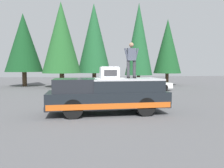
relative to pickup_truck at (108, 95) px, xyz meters
name	(u,v)px	position (x,y,z in m)	size (l,w,h in m)	color
ground_plane	(97,114)	(-0.02, 0.50, -0.87)	(90.00, 90.00, 0.00)	#565659
pickup_truck	(108,95)	(0.00, 0.00, 0.00)	(2.01, 5.54, 1.65)	black
compressor_unit	(109,73)	(-0.14, -0.07, 1.05)	(0.65, 0.84, 0.56)	silver
person_on_truck_bed	(131,59)	(0.04, -1.15, 1.68)	(0.29, 0.72, 1.69)	#333338
parked_car_white	(149,84)	(9.88, -5.50, -0.29)	(1.64, 4.10, 1.16)	white
parked_car_maroon	(98,85)	(10.28, -0.58, -0.29)	(1.64, 4.10, 1.16)	maroon
conifer_far_left	(168,46)	(15.92, -9.93, 3.97)	(3.38, 3.38, 8.21)	#4C3826
conifer_left	(139,39)	(15.24, -6.01, 4.67)	(3.25, 3.25, 9.79)	#4C3826
conifer_center_left	(94,38)	(17.22, -0.87, 4.92)	(4.10, 4.10, 10.05)	#4C3826
conifer_center_right	(61,38)	(15.08, 2.95, 4.64)	(4.28, 4.28, 9.46)	#4C3826
conifer_right	(24,43)	(17.06, 7.38, 4.20)	(4.27, 4.27, 8.48)	#4C3826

